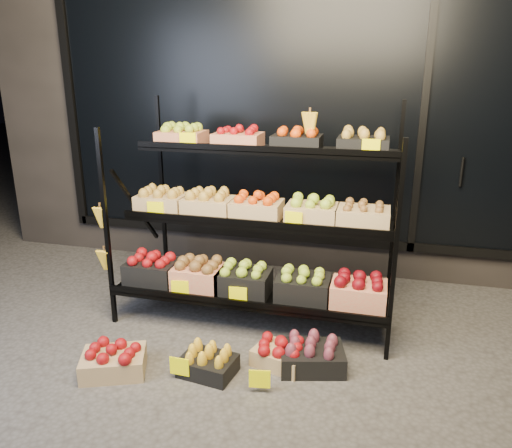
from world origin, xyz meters
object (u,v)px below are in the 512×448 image
(floor_crate_midleft, at_px, (208,362))
(floor_crate_midright, at_px, (280,354))
(floor_crate_left, at_px, (113,360))
(display_rack, at_px, (255,220))

(floor_crate_midleft, height_order, floor_crate_midright, floor_crate_midleft)
(floor_crate_left, xyz_separation_m, floor_crate_midleft, (0.59, 0.14, -0.01))
(display_rack, height_order, floor_crate_midleft, display_rack)
(floor_crate_midleft, bearing_deg, display_rack, 93.12)
(display_rack, bearing_deg, floor_crate_midleft, -95.32)
(floor_crate_midright, bearing_deg, display_rack, 134.26)
(floor_crate_midleft, bearing_deg, floor_crate_midright, 35.07)
(display_rack, height_order, floor_crate_left, display_rack)
(floor_crate_left, relative_size, floor_crate_midright, 1.21)
(floor_crate_left, bearing_deg, floor_crate_midleft, -8.31)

